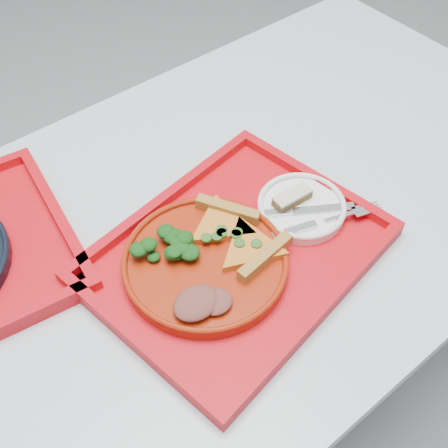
% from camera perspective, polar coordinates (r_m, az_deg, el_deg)
% --- Properties ---
extents(ground, '(10.00, 10.00, 0.00)m').
position_cam_1_polar(ground, '(1.61, -2.26, -17.96)').
color(ground, gray).
rests_on(ground, ground).
extents(table, '(1.60, 0.80, 0.75)m').
position_cam_1_polar(table, '(1.01, -3.42, -3.48)').
color(table, '#ADB9C2').
rests_on(table, ground).
extents(tray_main, '(0.50, 0.42, 0.01)m').
position_cam_1_polar(tray_main, '(0.91, 1.23, -3.26)').
color(tray_main, '#BD0912').
rests_on(tray_main, table).
extents(dinner_plate, '(0.26, 0.26, 0.02)m').
position_cam_1_polar(dinner_plate, '(0.89, -1.92, -4.07)').
color(dinner_plate, maroon).
rests_on(dinner_plate, tray_main).
extents(side_plate, '(0.15, 0.15, 0.01)m').
position_cam_1_polar(side_plate, '(0.97, 7.85, 1.55)').
color(side_plate, white).
rests_on(side_plate, tray_main).
extents(pizza_slice_a, '(0.12, 0.14, 0.02)m').
position_cam_1_polar(pizza_slice_a, '(0.88, 2.69, -2.21)').
color(pizza_slice_a, gold).
rests_on(pizza_slice_a, dinner_plate).
extents(pizza_slice_b, '(0.16, 0.15, 0.02)m').
position_cam_1_polar(pizza_slice_b, '(0.91, -0.31, 0.13)').
color(pizza_slice_b, gold).
rests_on(pizza_slice_b, dinner_plate).
extents(salad_heap, '(0.08, 0.07, 0.04)m').
position_cam_1_polar(salad_heap, '(0.87, -5.87, -2.72)').
color(salad_heap, black).
rests_on(salad_heap, dinner_plate).
extents(meat_portion, '(0.07, 0.06, 0.02)m').
position_cam_1_polar(meat_portion, '(0.82, -2.85, -8.01)').
color(meat_portion, brown).
rests_on(meat_portion, dinner_plate).
extents(dessert_bar, '(0.07, 0.03, 0.02)m').
position_cam_1_polar(dessert_bar, '(0.96, 6.94, 2.68)').
color(dessert_bar, '#4D3119').
rests_on(dessert_bar, side_plate).
extents(knife, '(0.17, 0.11, 0.01)m').
position_cam_1_polar(knife, '(0.95, 7.83, 1.39)').
color(knife, silver).
rests_on(knife, side_plate).
extents(fork, '(0.18, 0.08, 0.01)m').
position_cam_1_polar(fork, '(0.94, 10.10, 0.29)').
color(fork, silver).
rests_on(fork, side_plate).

